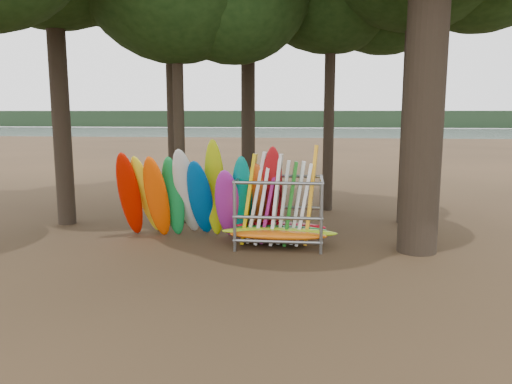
# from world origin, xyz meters

# --- Properties ---
(ground) EXTENTS (120.00, 120.00, 0.00)m
(ground) POSITION_xyz_m (0.00, 0.00, 0.00)
(ground) COLOR #47331E
(ground) RESTS_ON ground
(lake) EXTENTS (160.00, 160.00, 0.00)m
(lake) POSITION_xyz_m (0.00, 60.00, 0.00)
(lake) COLOR gray
(lake) RESTS_ON ground
(far_shore) EXTENTS (160.00, 4.00, 4.00)m
(far_shore) POSITION_xyz_m (0.00, 110.00, 2.00)
(far_shore) COLOR black
(far_shore) RESTS_ON ground
(kayak_row) EXTENTS (4.93, 2.18, 3.10)m
(kayak_row) POSITION_xyz_m (-0.86, 1.22, 1.28)
(kayak_row) COLOR #B81000
(kayak_row) RESTS_ON ground
(storage_rack) EXTENTS (3.24, 1.61, 2.84)m
(storage_rack) POSITION_xyz_m (1.45, 0.84, 0.92)
(storage_rack) COLOR slate
(storage_rack) RESTS_ON ground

